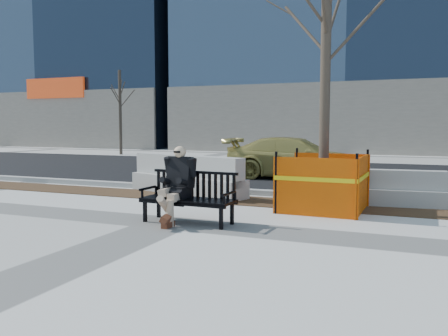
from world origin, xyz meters
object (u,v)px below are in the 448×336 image
at_px(bench, 188,223).
at_px(sedan, 296,179).
at_px(tree_fence, 323,210).
at_px(jersey_barrier_right, 377,205).
at_px(jersey_barrier_left, 187,194).
at_px(seated_man, 178,221).

xyz_separation_m(bench, sedan, (0.12, 7.07, 0.00)).
xyz_separation_m(tree_fence, jersey_barrier_right, (0.92, 0.97, 0.00)).
height_order(tree_fence, jersey_barrier_left, tree_fence).
bearing_deg(bench, sedan, 91.45).
distance_m(sedan, jersey_barrier_right, 4.84).
bearing_deg(bench, jersey_barrier_left, 119.49).
xyz_separation_m(bench, seated_man, (-0.22, 0.05, 0.00)).
bearing_deg(jersey_barrier_right, jersey_barrier_left, 175.81).
bearing_deg(seated_man, sedan, 89.64).
distance_m(bench, jersey_barrier_right, 4.10).
bearing_deg(seated_man, jersey_barrier_left, 116.36).
bearing_deg(bench, tree_fence, 50.30).
bearing_deg(jersey_barrier_right, tree_fence, -138.85).
relative_size(bench, tree_fence, 0.28).
bearing_deg(seated_man, jersey_barrier_right, 47.18).
height_order(bench, sedan, sedan).
xyz_separation_m(tree_fence, jersey_barrier_left, (-3.35, 0.88, 0.00)).
distance_m(seated_man, tree_fence, 2.87).
xyz_separation_m(jersey_barrier_left, jersey_barrier_right, (4.27, 0.09, 0.00)).
distance_m(tree_fence, sedan, 5.31).
relative_size(seated_man, jersey_barrier_left, 0.40).
xyz_separation_m(bench, tree_fence, (1.85, 2.05, 0.00)).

